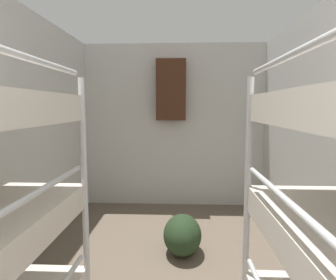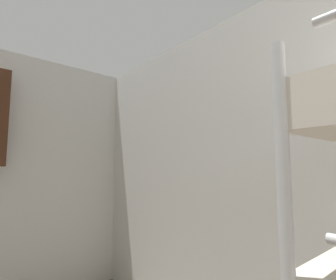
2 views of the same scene
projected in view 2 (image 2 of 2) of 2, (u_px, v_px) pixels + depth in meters
The scene contains 0 objects.
Camera 2 is at (-0.24, 1.96, 1.32)m, focal length 28.00 mm.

